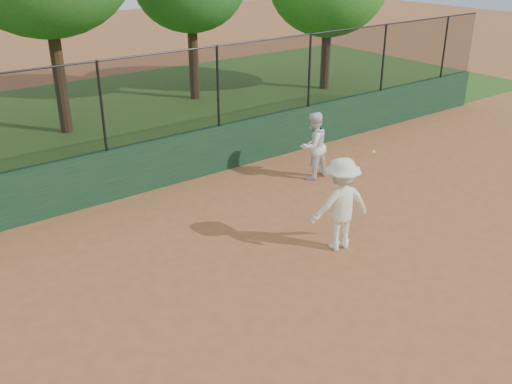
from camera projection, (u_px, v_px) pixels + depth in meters
ground at (299, 318)px, 9.08m from camera, size 80.00×80.00×0.00m
back_wall at (130, 170)px, 13.20m from camera, size 26.00×0.20×1.20m
grass_strip at (47, 131)px, 17.81m from camera, size 36.00×12.00×0.01m
player_second at (313, 146)px, 14.03m from camera, size 0.87×0.71×1.69m
player_main at (341, 204)px, 10.79m from camera, size 1.33×0.96×2.05m
fence_assembly at (122, 102)px, 12.51m from camera, size 26.00×0.06×2.00m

